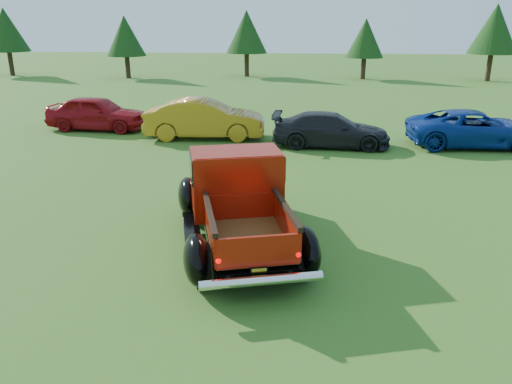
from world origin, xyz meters
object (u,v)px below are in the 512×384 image
show_car_yellow (205,119)px  tree_west (125,36)px  tree_far_west (6,30)px  tree_mid_left (247,32)px  show_car_grey (331,130)px  show_car_red (97,113)px  pickup_truck (236,196)px  tree_east (495,29)px  show_car_blue (474,129)px  tree_mid_right (365,38)px

show_car_yellow → tree_west: bearing=22.6°
tree_far_west → tree_mid_left: tree_far_west is taller
tree_mid_left → show_car_grey: bearing=-76.4°
tree_far_west → tree_mid_left: 19.03m
show_car_red → tree_far_west: bearing=42.1°
pickup_truck → tree_east: bearing=48.0°
tree_west → tree_mid_left: (9.00, 2.00, 0.27)m
pickup_truck → show_car_yellow: bearing=89.6°
tree_west → tree_east: size_ratio=0.85×
tree_east → pickup_truck: 32.94m
pickup_truck → show_car_blue: bearing=33.9°
tree_west → pickup_truck: bearing=-67.1°
tree_mid_right → tree_east: tree_east is taller
tree_far_west → show_car_grey: (24.51, -21.71, -2.92)m
tree_east → tree_mid_left: bearing=175.2°
show_car_red → pickup_truck: bearing=-140.4°
pickup_truck → show_car_yellow: 9.26m
tree_far_west → pickup_truck: 37.23m
tree_mid_right → show_car_red: size_ratio=1.08×
tree_mid_left → show_car_red: (-3.88, -20.71, -2.69)m
tree_mid_left → tree_mid_right: 9.06m
tree_west → show_car_blue: (19.58, -20.24, -2.47)m
show_car_yellow → pickup_truck: bearing=-168.9°
tree_mid_right → show_car_red: (-12.88, -19.71, -2.28)m
tree_far_west → tree_east: (37.00, -0.50, 0.14)m
show_car_yellow → tree_far_west: bearing=39.8°
tree_mid_right → show_car_yellow: 22.50m
tree_mid_right → pickup_truck: tree_mid_right is taller
tree_mid_left → show_car_grey: size_ratio=1.21×
tree_far_west → pickup_truck: tree_far_west is taller
pickup_truck → tree_mid_left: bearing=80.7°
tree_far_west → tree_west: tree_far_west is taller
tree_mid_left → show_car_yellow: tree_mid_left is taller
tree_east → show_car_blue: (-7.42, -20.74, -3.01)m
tree_mid_left → show_car_blue: (10.58, -22.24, -2.74)m
pickup_truck → show_car_blue: size_ratio=1.14×
show_car_blue → show_car_yellow: bearing=85.3°
tree_west → show_car_grey: size_ratio=1.11×
show_car_blue → tree_far_west: bearing=52.0°
pickup_truck → show_car_yellow: pickup_truck is taller
tree_far_west → show_car_yellow: bearing=-46.5°
show_car_yellow → show_car_grey: bearing=-104.3°
tree_mid_left → show_car_blue: size_ratio=1.08×
show_car_yellow → tree_mid_right: bearing=-25.2°
pickup_truck → show_car_grey: (2.33, 8.08, -0.28)m
tree_far_west → show_car_grey: size_ratio=1.26×
tree_far_west → show_car_yellow: 28.88m
show_car_grey → tree_mid_left: bearing=15.9°
tree_east → show_car_red: 29.26m
tree_west → tree_east: tree_east is taller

